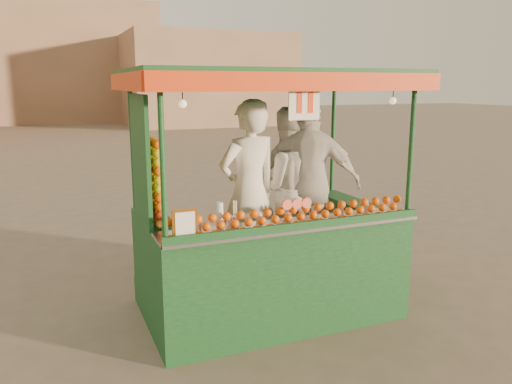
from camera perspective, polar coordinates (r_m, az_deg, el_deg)
name	(u,v)px	position (r m, az deg, el deg)	size (l,w,h in m)	color
ground	(249,304)	(5.48, -0.83, -12.43)	(90.00, 90.00, 0.00)	brown
building_right	(207,80)	(29.98, -5.51, 12.35)	(9.00, 6.00, 5.00)	#9F765A
building_center	(35,63)	(34.66, -23.42, 13.04)	(14.00, 7.00, 7.00)	#9F765A
juice_cart	(264,240)	(4.99, 0.95, -5.39)	(2.64, 1.71, 2.39)	#0F371A
vendor_left	(249,192)	(5.15, -0.79, 0.05)	(0.75, 0.56, 1.85)	silver
vendor_middle	(286,188)	(5.55, 3.39, 0.42)	(0.96, 0.82, 1.76)	silver
vendor_right	(308,184)	(5.47, 5.87, 0.88)	(1.19, 0.92, 1.88)	silver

